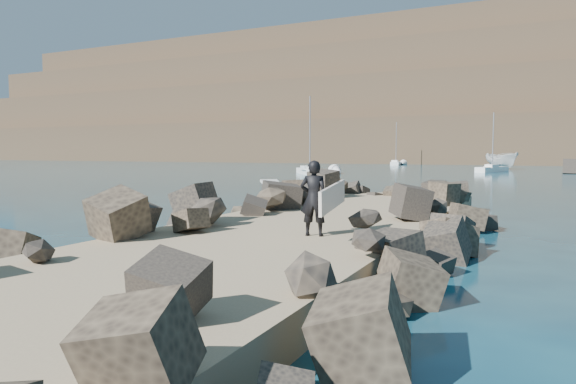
# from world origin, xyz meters

# --- Properties ---
(ground) EXTENTS (800.00, 800.00, 0.00)m
(ground) POSITION_xyz_m (0.00, 0.00, 0.00)
(ground) COLOR #0F384C
(ground) RESTS_ON ground
(jetty) EXTENTS (6.00, 26.00, 0.60)m
(jetty) POSITION_xyz_m (0.00, -2.00, 0.30)
(jetty) COLOR #8C7759
(jetty) RESTS_ON ground
(riprap_left) EXTENTS (2.60, 22.00, 1.00)m
(riprap_left) POSITION_xyz_m (-2.90, -1.50, 0.50)
(riprap_left) COLOR black
(riprap_left) RESTS_ON ground
(riprap_right) EXTENTS (2.60, 22.00, 1.00)m
(riprap_right) POSITION_xyz_m (2.90, -1.50, 0.50)
(riprap_right) COLOR black
(riprap_right) RESTS_ON ground
(headland) EXTENTS (360.00, 140.00, 32.00)m
(headland) POSITION_xyz_m (10.00, 160.00, 16.00)
(headland) COLOR #2D4919
(headland) RESTS_ON ground
(surfboard_resting) EXTENTS (2.23, 2.31, 0.09)m
(surfboard_resting) POSITION_xyz_m (-2.63, 3.59, 1.04)
(surfboard_resting) COLOR beige
(surfboard_resting) RESTS_ON riprap_left
(boat_imported) EXTENTS (5.95, 6.43, 2.47)m
(boat_imported) POSITION_xyz_m (0.87, 67.26, 1.23)
(boat_imported) COLOR silver
(boat_imported) RESTS_ON ground
(surfer_with_board) EXTENTS (0.96, 2.10, 1.70)m
(surfer_with_board) POSITION_xyz_m (1.10, -1.80, 1.46)
(surfer_with_board) COLOR black
(surfer_with_board) RESTS_ON jetty
(sailboat_a) EXTENTS (5.61, 6.81, 8.76)m
(sailboat_a) POSITION_xyz_m (-17.25, 39.89, 0.35)
(sailboat_a) COLOR white
(sailboat_a) RESTS_ON ground
(sailboat_e) EXTENTS (2.55, 6.90, 8.17)m
(sailboat_e) POSITION_xyz_m (-18.40, 82.86, 0.35)
(sailboat_e) COLOR white
(sailboat_e) RESTS_ON ground
(sailboat_b) EXTENTS (3.58, 6.13, 7.45)m
(sailboat_b) POSITION_xyz_m (0.49, 55.44, 0.35)
(sailboat_b) COLOR white
(sailboat_b) RESTS_ON ground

